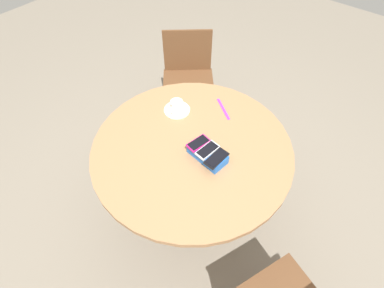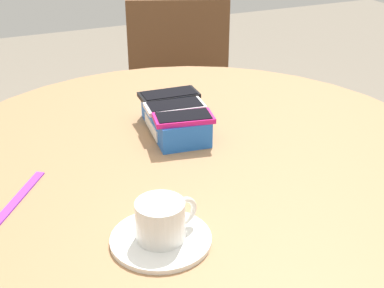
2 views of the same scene
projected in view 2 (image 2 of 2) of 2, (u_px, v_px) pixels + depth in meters
name	position (u px, v px, depth m)	size (l,w,h in m)	color
round_table	(192.00, 199.00, 1.13)	(1.09, 1.09, 0.78)	#2D2D2D
phone_box	(175.00, 120.00, 1.16)	(0.22, 0.13, 0.05)	blue
phone_black	(169.00, 95.00, 1.20)	(0.07, 0.14, 0.01)	black
phone_white	(175.00, 106.00, 1.14)	(0.08, 0.13, 0.01)	silver
phone_magenta	(185.00, 118.00, 1.09)	(0.08, 0.13, 0.01)	#D11975
saucer	(161.00, 239.00, 0.82)	(0.16, 0.16, 0.01)	white
coffee_cup	(162.00, 219.00, 0.80)	(0.08, 0.10, 0.06)	white
lanyard_strap	(17.00, 199.00, 0.92)	(0.19, 0.02, 0.00)	purple
chair_near_window	(180.00, 113.00, 2.05)	(0.53, 0.53, 0.87)	brown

